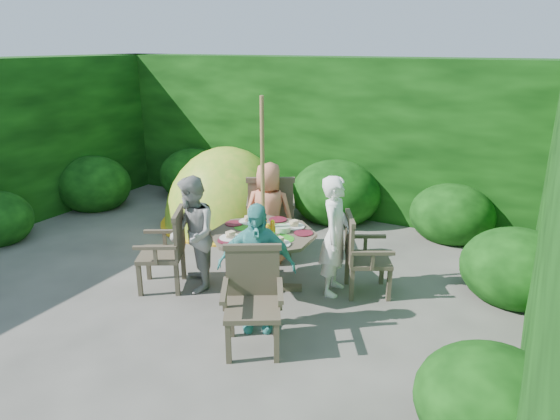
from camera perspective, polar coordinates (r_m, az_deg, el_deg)
The scene contains 13 objects.
ground at distance 5.78m, azimuth -12.18°, elevation -9.83°, with size 60.00×60.00×0.00m, color #4D4A44.
hedge_enclosure at distance 6.34m, azimuth -5.26°, elevation 5.19°, with size 9.00×9.00×2.50m.
patio_table at distance 5.60m, azimuth -1.87°, elevation -3.66°, with size 1.60×1.60×0.84m.
parasol_pole at distance 5.43m, azimuth -1.97°, elevation 1.32°, with size 0.04×0.04×2.20m, color olive.
garden_chair_right at distance 5.66m, azimuth 9.32°, elevation -4.97°, with size 0.66×0.69×0.88m.
garden_chair_left at distance 5.84m, azimuth -12.75°, elevation -4.34°, with size 0.68×0.70×0.90m.
garden_chair_back at distance 6.62m, azimuth -1.07°, elevation -0.36°, with size 0.82×0.79×1.05m.
garden_chair_front at distance 4.65m, azimuth -3.14°, elevation -9.95°, with size 0.72×0.69×0.92m.
child_right at distance 5.56m, azimuth 6.33°, elevation -2.94°, with size 0.50×0.33×1.36m, color white.
child_left at distance 5.69m, azimuth -9.98°, elevation -2.77°, with size 0.65×0.50×1.33m, color #9C9B97.
child_back at distance 6.32m, azimuth -1.31°, elevation -0.39°, with size 0.64×0.42×1.31m, color #DA7D5A.
child_front at distance 4.84m, azimuth -2.73°, elevation -6.57°, with size 0.76×0.32×1.30m, color #4AADAA.
dome_tent at distance 7.99m, azimuth -6.07°, elevation -1.35°, with size 2.31×2.31×2.40m.
Camera 1 is at (3.38, -3.83, 2.71)m, focal length 32.00 mm.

